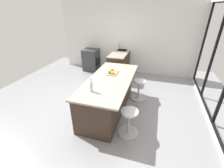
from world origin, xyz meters
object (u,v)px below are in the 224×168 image
object	(u,v)px
cutting_board	(113,73)
stool_by_window	(139,90)
oven_range	(91,60)
stool_middle	(129,123)
apple_green	(110,72)
water_bottle	(91,86)
kitchen_island	(108,94)
apple_red	(112,70)
apple_yellow	(113,73)

from	to	relation	value
cutting_board	stool_by_window	bearing A→B (deg)	119.84
oven_range	stool_middle	xyz separation A→B (m)	(3.24, 2.27, -0.16)
stool_by_window	apple_green	bearing A→B (deg)	-58.46
stool_by_window	stool_middle	world-z (taller)	same
water_bottle	stool_by_window	bearing A→B (deg)	149.97
kitchen_island	cutting_board	world-z (taller)	cutting_board
apple_green	water_bottle	bearing A→B (deg)	-4.78
stool_by_window	water_bottle	bearing A→B (deg)	-30.03
stool_by_window	cutting_board	xyz separation A→B (m)	(0.39, -0.67, 0.62)
apple_red	apple_yellow	xyz separation A→B (m)	(0.16, 0.06, 0.01)
cutting_board	water_bottle	world-z (taller)	water_bottle
apple_yellow	water_bottle	bearing A→B (deg)	-10.34
kitchen_island	apple_green	xyz separation A→B (m)	(-0.28, -0.05, 0.50)
apple_green	kitchen_island	bearing A→B (deg)	10.93
oven_range	apple_yellow	size ratio (longest dim) A/B	9.99
water_bottle	oven_range	bearing A→B (deg)	-155.74
stool_by_window	stool_middle	bearing A→B (deg)	0.00
stool_by_window	stool_middle	xyz separation A→B (m)	(1.47, 0.00, 0.00)
cutting_board	apple_red	bearing A→B (deg)	-151.47
apple_yellow	water_bottle	distance (m)	0.97
oven_range	apple_red	xyz separation A→B (m)	(2.09, 1.56, 0.50)
apple_green	water_bottle	world-z (taller)	water_bottle
oven_range	apple_yellow	xyz separation A→B (m)	(2.25, 1.62, 0.51)
apple_red	apple_yellow	size ratio (longest dim) A/B	0.83
oven_range	cutting_board	xyz separation A→B (m)	(2.16, 1.59, 0.45)
apple_red	water_bottle	size ratio (longest dim) A/B	0.24
stool_middle	kitchen_island	bearing A→B (deg)	-136.73
kitchen_island	stool_by_window	xyz separation A→B (m)	(-0.73, 0.69, -0.17)
stool_middle	oven_range	bearing A→B (deg)	-145.02
kitchen_island	stool_by_window	world-z (taller)	kitchen_island
oven_range	stool_middle	bearing A→B (deg)	34.98
stool_middle	cutting_board	bearing A→B (deg)	-148.09
apple_red	stool_by_window	bearing A→B (deg)	114.21
kitchen_island	cutting_board	size ratio (longest dim) A/B	6.43
apple_yellow	apple_red	bearing A→B (deg)	-159.47
stool_middle	water_bottle	distance (m)	1.10
stool_middle	cutting_board	world-z (taller)	cutting_board
water_bottle	stool_middle	bearing A→B (deg)	87.26
apple_red	apple_yellow	distance (m)	0.17
stool_by_window	cutting_board	world-z (taller)	cutting_board
cutting_board	apple_red	size ratio (longest dim) A/B	4.88
kitchen_island	water_bottle	distance (m)	0.90
apple_yellow	oven_range	bearing A→B (deg)	-144.29
kitchen_island	apple_green	size ratio (longest dim) A/B	27.08
oven_range	stool_middle	world-z (taller)	oven_range
stool_middle	water_bottle	bearing A→B (deg)	-92.74
cutting_board	apple_green	distance (m)	0.11
oven_range	water_bottle	size ratio (longest dim) A/B	2.82
oven_range	stool_by_window	world-z (taller)	oven_range
stool_by_window	cutting_board	size ratio (longest dim) A/B	1.63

